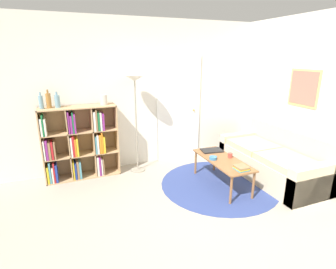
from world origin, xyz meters
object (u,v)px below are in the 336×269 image
laptop (212,150)px  cup (230,155)px  bottle_right (57,101)px  bottle_middle (49,100)px  couch (274,161)px  coffee_table (222,162)px  bookshelf (79,144)px  bottle_left (41,102)px  vase_on_shelf (104,100)px  bowl (213,158)px  floor_lamp (135,89)px

laptop → cup: size_ratio=4.93×
laptop → cup: bearing=-74.0°
bottle_right → bottle_middle: bearing=176.6°
couch → coffee_table: size_ratio=1.61×
bookshelf → bottle_right: bearing=177.0°
bottle_right → bottle_left: bearing=-177.3°
bookshelf → laptop: 2.21m
coffee_table → bottle_left: 2.91m
laptop → vase_on_shelf: (-1.62, 0.77, 0.84)m
couch → bowl: (-1.13, 0.10, 0.19)m
cup → bottle_left: bearing=156.6°
laptop → bowl: size_ratio=3.17×
floor_lamp → bowl: size_ratio=14.21×
coffee_table → vase_on_shelf: vase_on_shelf is taller
coffee_table → laptop: laptop is taller
cup → bottle_left: size_ratio=0.30×
couch → vase_on_shelf: size_ratio=11.18×
bottle_right → vase_on_shelf: bearing=-1.5°
laptop → bottle_middle: bearing=161.9°
floor_lamp → coffee_table: 1.83m
floor_lamp → coffee_table: (1.08, -1.03, -1.06)m
bowl → coffee_table: bearing=-18.9°
bowl → vase_on_shelf: size_ratio=0.73×
cup → bottle_left: bottle_left is taller
bottle_left → bottle_middle: size_ratio=0.88×
coffee_table → bookshelf: bearing=150.4°
vase_on_shelf → bottle_middle: bearing=178.2°
bookshelf → coffee_table: bookshelf is taller
laptop → vase_on_shelf: 1.98m
couch → bottle_left: bottle_left is taller
coffee_table → bottle_right: bearing=152.9°
coffee_table → cup: bearing=3.7°
coffee_table → vase_on_shelf: size_ratio=6.93×
laptop → bowl: bearing=-118.0°
floor_lamp → bottle_left: size_ratio=6.73×
floor_lamp → bottle_middle: size_ratio=5.96×
couch → bottle_right: size_ratio=7.43×
floor_lamp → bottle_left: (-1.43, 0.12, -0.14)m
bookshelf → bottle_middle: bottle_middle is taller
coffee_table → laptop: size_ratio=3.02×
couch → bowl: 1.15m
couch → cup: size_ratio=23.97×
laptop → bottle_middle: size_ratio=1.33×
coffee_table → cup: 0.16m
bottle_middle → vase_on_shelf: bottle_middle is taller
bookshelf → bottle_middle: 0.83m
bookshelf → floor_lamp: bearing=-7.2°
floor_lamp → bottle_right: size_ratio=6.85×
bookshelf → bottle_middle: (-0.37, 0.02, 0.74)m
couch → vase_on_shelf: vase_on_shelf is taller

